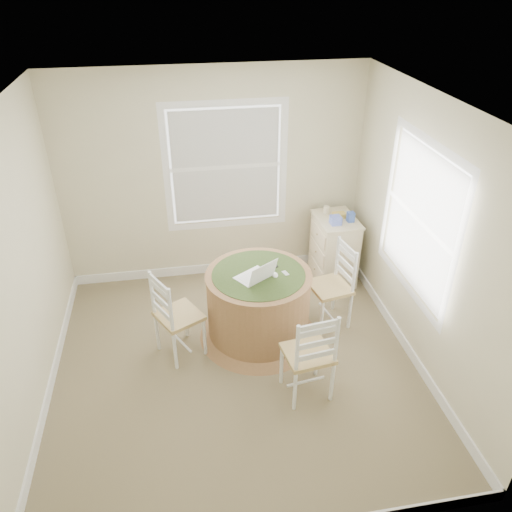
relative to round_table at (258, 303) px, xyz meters
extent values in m
cube|color=#75674A|center=(-0.31, -0.44, -0.44)|extent=(3.60, 3.60, 0.02)
cube|color=white|center=(-0.31, -0.44, 2.18)|extent=(3.60, 3.60, 0.02)
cube|color=beige|center=(-0.31, 1.37, 0.87)|extent=(3.60, 0.02, 2.60)
cube|color=beige|center=(-0.31, -2.25, 0.87)|extent=(3.60, 0.02, 2.60)
cube|color=beige|center=(-2.12, -0.44, 0.87)|extent=(0.02, 3.60, 2.60)
cube|color=beige|center=(1.50, -0.44, 0.87)|extent=(0.02, 3.60, 2.60)
cube|color=white|center=(-0.31, 1.35, -0.37)|extent=(3.60, 0.02, 0.12)
cube|color=white|center=(-2.10, -0.44, -0.37)|extent=(0.02, 3.60, 0.12)
cube|color=white|center=(1.48, -0.44, -0.37)|extent=(0.02, 3.60, 0.12)
cylinder|color=#926541|center=(0.00, 0.00, 0.00)|extent=(1.08, 1.08, 0.70)
cone|color=#926541|center=(0.00, 0.00, -0.39)|extent=(1.28, 1.28, 0.08)
cylinder|color=#926541|center=(0.00, 0.00, 0.34)|extent=(1.10, 1.10, 0.03)
cylinder|color=#394E22|center=(0.00, 0.00, 0.36)|extent=(0.96, 0.96, 0.01)
cone|color=#394E22|center=(0.00, 0.00, 0.30)|extent=(1.06, 1.06, 0.10)
cube|color=white|center=(-0.06, -0.04, 0.36)|extent=(0.42, 0.39, 0.02)
cube|color=silver|center=(-0.06, -0.04, 0.37)|extent=(0.31, 0.26, 0.00)
cube|color=black|center=(0.02, -0.16, 0.48)|extent=(0.32, 0.24, 0.22)
ellipsoid|color=white|center=(0.16, -0.05, 0.37)|extent=(0.09, 0.11, 0.03)
cube|color=#B7BABF|center=(0.27, -0.03, 0.36)|extent=(0.07, 0.10, 0.02)
cube|color=black|center=(0.19, 0.11, 0.36)|extent=(0.07, 0.07, 0.02)
cube|color=beige|center=(1.13, 0.95, -0.01)|extent=(0.47, 0.63, 0.83)
cube|color=beige|center=(1.13, 0.95, 0.41)|extent=(0.50, 0.66, 0.02)
cube|color=beige|center=(0.88, 0.94, -0.26)|extent=(0.04, 0.52, 0.18)
cube|color=beige|center=(0.88, 0.94, -0.01)|extent=(0.04, 0.52, 0.18)
cube|color=beige|center=(0.88, 0.94, 0.24)|extent=(0.04, 0.52, 0.18)
cube|color=#5E71D9|center=(1.06, 0.80, 0.47)|extent=(0.13, 0.13, 0.10)
cube|color=gold|center=(1.17, 0.98, 0.45)|extent=(0.15, 0.11, 0.06)
cube|color=#3855AA|center=(1.28, 0.84, 0.48)|extent=(0.08, 0.08, 0.12)
cylinder|color=beige|center=(1.03, 1.13, 0.47)|extent=(0.07, 0.07, 0.09)
camera|label=1|loc=(-0.75, -4.18, 3.14)|focal=35.00mm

